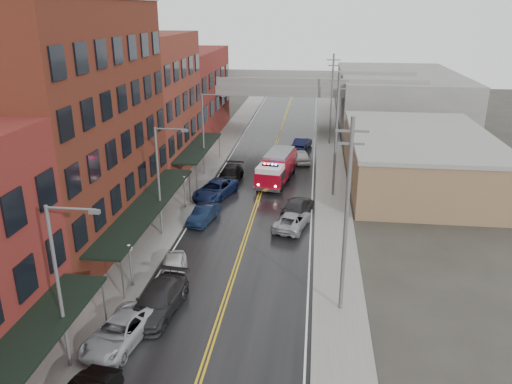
{
  "coord_description": "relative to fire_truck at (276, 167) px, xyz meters",
  "views": [
    {
      "loc": [
        5.22,
        -11.71,
        17.38
      ],
      "look_at": [
        0.52,
        27.07,
        3.0
      ],
      "focal_mm": 35.0,
      "sensor_mm": 36.0,
      "label": 1
    }
  ],
  "objects": [
    {
      "name": "utility_pole_0",
      "position": [
        5.89,
        -23.51,
        4.67
      ],
      "size": [
        1.8,
        0.24,
        12.0
      ],
      "color": "#59595B",
      "rests_on": "ground"
    },
    {
      "name": "curb_left",
      "position": [
        -6.96,
        -8.51,
        -1.56
      ],
      "size": [
        0.3,
        160.0,
        0.15
      ],
      "primitive_type": "cube",
      "color": "gray",
      "rests_on": "ground"
    },
    {
      "name": "parked_car_left_4",
      "position": [
        -5.33,
        -20.9,
        -0.92
      ],
      "size": [
        2.49,
        4.45,
        1.43
      ],
      "primitive_type": "imported",
      "rotation": [
        0.0,
        0.0,
        0.2
      ],
      "color": "silver",
      "rests_on": "ground"
    },
    {
      "name": "right_far_block",
      "position": [
        16.69,
        31.49,
        2.36
      ],
      "size": [
        18.0,
        30.0,
        8.0
      ],
      "primitive_type": "cube",
      "color": "slate",
      "rests_on": "ground"
    },
    {
      "name": "fire_truck",
      "position": [
        0.0,
        0.0,
        0.0
      ],
      "size": [
        4.28,
        8.57,
        3.02
      ],
      "rotation": [
        0.0,
        0.0,
        -0.15
      ],
      "color": "maroon",
      "rests_on": "ground"
    },
    {
      "name": "globe_lamp_1",
      "position": [
        -7.71,
        -22.51,
        0.68
      ],
      "size": [
        0.44,
        0.44,
        3.12
      ],
      "color": "#59595B",
      "rests_on": "ground"
    },
    {
      "name": "sidewalk_right",
      "position": [
        5.99,
        -8.51,
        -1.56
      ],
      "size": [
        3.0,
        160.0,
        0.15
      ],
      "primitive_type": "cube",
      "color": "slate",
      "rests_on": "ground"
    },
    {
      "name": "parked_car_left_6",
      "position": [
        -5.55,
        -5.31,
        -0.82
      ],
      "size": [
        4.22,
        6.39,
        1.63
      ],
      "primitive_type": "imported",
      "rotation": [
        0.0,
        0.0,
        -0.28
      ],
      "color": "#111D41",
      "rests_on": "ground"
    },
    {
      "name": "brick_building_c",
      "position": [
        -14.61,
        1.99,
        5.86
      ],
      "size": [
        9.0,
        15.0,
        15.0
      ],
      "primitive_type": "cube",
      "color": "brown",
      "rests_on": "ground"
    },
    {
      "name": "sidewalk_left",
      "position": [
        -8.61,
        -8.51,
        -1.56
      ],
      "size": [
        3.0,
        160.0,
        0.15
      ],
      "primitive_type": "cube",
      "color": "slate",
      "rests_on": "ground"
    },
    {
      "name": "curb_right",
      "position": [
        4.34,
        -8.51,
        -1.56
      ],
      "size": [
        0.3,
        160.0,
        0.15
      ],
      "primitive_type": "cube",
      "color": "gray",
      "rests_on": "ground"
    },
    {
      "name": "utility_pole_2",
      "position": [
        5.89,
        16.49,
        4.67
      ],
      "size": [
        1.8,
        0.24,
        12.0
      ],
      "color": "#59595B",
      "rests_on": "ground"
    },
    {
      "name": "globe_lamp_2",
      "position": [
        -7.71,
        -8.51,
        0.68
      ],
      "size": [
        0.44,
        0.44,
        3.12
      ],
      "color": "#59595B",
      "rests_on": "ground"
    },
    {
      "name": "parked_car_left_5",
      "position": [
        -5.36,
        -11.31,
        -0.92
      ],
      "size": [
        2.28,
        4.52,
        1.42
      ],
      "primitive_type": "imported",
      "rotation": [
        0.0,
        0.0,
        -0.19
      ],
      "color": "black",
      "rests_on": "ground"
    },
    {
      "name": "brick_building_far",
      "position": [
        -14.61,
        19.49,
        4.36
      ],
      "size": [
        9.0,
        20.0,
        12.0
      ],
      "primitive_type": "cube",
      "color": "maroon",
      "rests_on": "ground"
    },
    {
      "name": "parked_car_right_3",
      "position": [
        2.29,
        13.69,
        -0.86
      ],
      "size": [
        2.58,
        4.95,
        1.55
      ],
      "primitive_type": "imported",
      "rotation": [
        0.0,
        0.0,
        2.93
      ],
      "color": "black",
      "rests_on": "ground"
    },
    {
      "name": "overpass",
      "position": [
        -1.31,
        23.49,
        4.35
      ],
      "size": [
        40.0,
        10.0,
        7.5
      ],
      "color": "slate",
      "rests_on": "ground"
    },
    {
      "name": "awning_2",
      "position": [
        -8.8,
        1.99,
        1.35
      ],
      "size": [
        2.6,
        13.0,
        3.09
      ],
      "color": "black",
      "rests_on": "ground"
    },
    {
      "name": "awning_1",
      "position": [
        -8.8,
        -15.51,
        1.35
      ],
      "size": [
        2.6,
        18.0,
        3.09
      ],
      "color": "black",
      "rests_on": "ground"
    },
    {
      "name": "tan_building",
      "position": [
        14.69,
        1.49,
        0.86
      ],
      "size": [
        14.0,
        22.0,
        5.0
      ],
      "primitive_type": "cube",
      "color": "#896849",
      "rests_on": "ground"
    },
    {
      "name": "parked_car_right_2",
      "position": [
        2.29,
        7.56,
        -0.86
      ],
      "size": [
        2.83,
        4.88,
        1.56
      ],
      "primitive_type": "imported",
      "rotation": [
        0.0,
        0.0,
        3.37
      ],
      "color": "beige",
      "rests_on": "ground"
    },
    {
      "name": "awning_0",
      "position": [
        -8.8,
        -34.51,
        1.35
      ],
      "size": [
        2.6,
        16.0,
        3.09
      ],
      "color": "black",
      "rests_on": "ground"
    },
    {
      "name": "brick_building_b",
      "position": [
        -14.61,
        -15.51,
        7.36
      ],
      "size": [
        9.0,
        20.0,
        18.0
      ],
      "primitive_type": "cube",
      "color": "#522215",
      "rests_on": "ground"
    },
    {
      "name": "utility_pole_1",
      "position": [
        5.89,
        -3.51,
        4.67
      ],
      "size": [
        1.8,
        0.24,
        12.0
      ],
      "color": "#59595B",
      "rests_on": "ground"
    },
    {
      "name": "street_lamp_2",
      "position": [
        -7.86,
        1.49,
        3.55
      ],
      "size": [
        2.64,
        0.22,
        9.0
      ],
      "color": "#59595B",
      "rests_on": "ground"
    },
    {
      "name": "street_lamp_0",
      "position": [
        -7.86,
        -30.51,
        3.55
      ],
      "size": [
        2.64,
        0.22,
        9.0
      ],
      "color": "#59595B",
      "rests_on": "ground"
    },
    {
      "name": "parked_car_left_2",
      "position": [
        -6.31,
        -28.31,
        -0.9
      ],
      "size": [
        3.36,
        5.67,
        1.48
      ],
      "primitive_type": "imported",
      "rotation": [
        0.0,
        0.0,
        -0.18
      ],
      "color": "#9EA2A6",
      "rests_on": "ground"
    },
    {
      "name": "parked_car_right_0",
      "position": [
        2.29,
        -11.68,
        -0.93
      ],
      "size": [
        3.45,
        5.47,
        1.41
      ],
      "primitive_type": "imported",
      "rotation": [
        0.0,
        0.0,
        2.91
      ],
      "color": "#98999F",
      "rests_on": "ground"
    },
    {
      "name": "parked_car_right_1",
      "position": [
        2.62,
        -8.71,
        -0.86
      ],
      "size": [
        3.21,
        5.65,
        1.54
      ],
      "primitive_type": "imported",
      "rotation": [
        0.0,
        0.0,
        2.93
      ],
      "color": "black",
      "rests_on": "ground"
    },
    {
      "name": "parked_car_left_3",
      "position": [
        -5.07,
        -25.15,
        -0.8
      ],
      "size": [
        2.94,
        5.98,
        1.67
      ],
      "primitive_type": "imported",
      "rotation": [
        0.0,
        0.0,
        -0.11
      ],
      "color": "black",
      "rests_on": "ground"
    },
    {
      "name": "parked_car_left_7",
      "position": [
        -4.91,
        -0.53,
        -0.84
      ],
      "size": [
        2.56,
        5.6,
        1.59
      ],
      "primitive_type": "imported",
      "rotation": [
        0.0,
        0.0,
        -0.06
      ],
      "color": "black",
      "rests_on": "ground"
    },
    {
      "name": "road",
      "position": [
        -1.31,
        -8.51,
        -1.63
      ],
      "size": [
        11.0,
        160.0,
        0.02
      ],
      "primitive_type": "cube",
      "color": "black",
      "rests_on": "ground"
    },
    {
      "name": "street_lamp_1",
      "position": [
        -7.86,
        -14.51,
        3.55
      ],
      "size": [
        2.64,
        0.22,
        9.0
      ],
      "color": "#59595B",
      "rests_on": "ground"
    }
  ]
}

